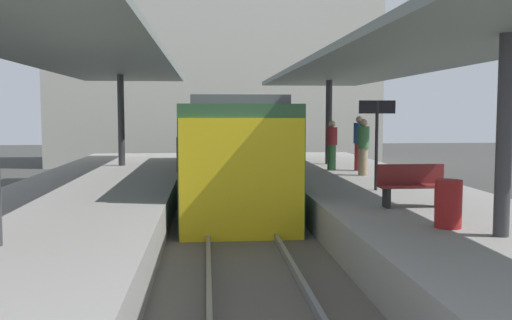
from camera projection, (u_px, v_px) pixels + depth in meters
The scene contains 16 objects.
ground_plane at pixel (239, 236), 13.49m from camera, with size 80.00×80.00×0.00m, color #383835.
platform_left at pixel (73, 218), 13.12m from camera, with size 4.40×28.00×1.00m, color gray.
platform_right at pixel (396, 213), 13.77m from camera, with size 4.40×28.00×1.00m, color gray.
track_ballast at pixel (239, 232), 13.48m from camera, with size 3.20×28.00×0.20m, color #59544C.
rail_near_side at pixel (208, 226), 13.40m from camera, with size 0.08×28.00×0.14m, color slate.
rail_far_side at pixel (269, 225), 13.53m from camera, with size 0.08×28.00×0.14m, color slate.
commuter_train at pixel (230, 150), 17.97m from camera, with size 2.78×12.14×3.10m.
canopy_left at pixel (82, 56), 14.19m from camera, with size 4.18×21.00×3.43m.
canopy_right at pixel (381, 65), 14.86m from camera, with size 4.18×21.00×3.26m.
platform_bench at pixel (412, 184), 11.62m from camera, with size 1.40×0.41×0.86m.
platform_sign at pixel (377, 124), 14.00m from camera, with size 0.90×0.08×2.21m.
litter_bin at pixel (448, 204), 9.49m from camera, with size 0.44×0.44×0.80m, color maroon.
passenger_near_bench at pixel (332, 145), 18.99m from camera, with size 0.36×0.36×1.65m.
passenger_mid_platform at pixel (363, 146), 17.42m from camera, with size 0.36×0.36×1.72m.
passenger_far_end at pixel (359, 142), 18.88m from camera, with size 0.36×0.36×1.80m.
station_building_backdrop at pixel (215, 68), 32.87m from camera, with size 18.00×6.00×11.00m, color beige.
Camera 1 is at (-0.74, -13.28, 2.91)m, focal length 40.14 mm.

